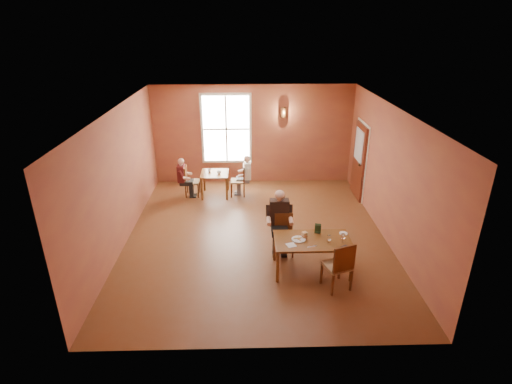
{
  "coord_description": "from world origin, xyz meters",
  "views": [
    {
      "loc": [
        -0.23,
        -8.24,
        4.72
      ],
      "look_at": [
        0.0,
        0.2,
        1.05
      ],
      "focal_mm": 28.0,
      "sensor_mm": 36.0,
      "label": 1
    }
  ],
  "objects_px": {
    "second_table": "(215,184)",
    "chair_diner_maroon": "(192,181)",
    "diner_maroon": "(191,177)",
    "chair_empty": "(337,265)",
    "diner_main": "(285,227)",
    "chair_diner_white": "(238,180)",
    "main_table": "(312,255)",
    "chair_diner_main": "(284,235)",
    "diner_white": "(239,177)"
  },
  "relations": [
    {
      "from": "main_table",
      "to": "chair_diner_white",
      "type": "height_order",
      "value": "chair_diner_white"
    },
    {
      "from": "chair_diner_main",
      "to": "diner_main",
      "type": "relative_size",
      "value": 0.66
    },
    {
      "from": "second_table",
      "to": "chair_diner_maroon",
      "type": "xyz_separation_m",
      "value": [
        -0.65,
        0.0,
        0.1
      ]
    },
    {
      "from": "main_table",
      "to": "chair_diner_main",
      "type": "xyz_separation_m",
      "value": [
        -0.5,
        0.65,
        0.09
      ]
    },
    {
      "from": "chair_empty",
      "to": "second_table",
      "type": "bearing_deg",
      "value": 100.17
    },
    {
      "from": "chair_diner_main",
      "to": "second_table",
      "type": "xyz_separation_m",
      "value": [
        -1.7,
        3.2,
        -0.1
      ]
    },
    {
      "from": "chair_diner_white",
      "to": "chair_diner_maroon",
      "type": "height_order",
      "value": "chair_diner_white"
    },
    {
      "from": "main_table",
      "to": "diner_maroon",
      "type": "relative_size",
      "value": 1.35
    },
    {
      "from": "main_table",
      "to": "second_table",
      "type": "distance_m",
      "value": 4.43
    },
    {
      "from": "chair_empty",
      "to": "main_table",
      "type": "bearing_deg",
      "value": 103.8
    },
    {
      "from": "diner_main",
      "to": "second_table",
      "type": "bearing_deg",
      "value": -62.29
    },
    {
      "from": "chair_diner_white",
      "to": "diner_maroon",
      "type": "height_order",
      "value": "diner_maroon"
    },
    {
      "from": "chair_diner_main",
      "to": "diner_main",
      "type": "distance_m",
      "value": 0.23
    },
    {
      "from": "diner_maroon",
      "to": "diner_main",
      "type": "bearing_deg",
      "value": 36.34
    },
    {
      "from": "second_table",
      "to": "chair_diner_white",
      "type": "height_order",
      "value": "chair_diner_white"
    },
    {
      "from": "diner_maroon",
      "to": "second_table",
      "type": "bearing_deg",
      "value": 90.0
    },
    {
      "from": "main_table",
      "to": "diner_main",
      "type": "distance_m",
      "value": 0.86
    },
    {
      "from": "main_table",
      "to": "second_table",
      "type": "bearing_deg",
      "value": 119.7
    },
    {
      "from": "main_table",
      "to": "chair_diner_maroon",
      "type": "height_order",
      "value": "chair_diner_maroon"
    },
    {
      "from": "chair_empty",
      "to": "diner_white",
      "type": "height_order",
      "value": "diner_white"
    },
    {
      "from": "chair_diner_white",
      "to": "diner_white",
      "type": "relative_size",
      "value": 0.81
    },
    {
      "from": "diner_main",
      "to": "chair_diner_maroon",
      "type": "distance_m",
      "value": 4.0
    },
    {
      "from": "chair_diner_main",
      "to": "chair_diner_white",
      "type": "bearing_deg",
      "value": -71.9
    },
    {
      "from": "main_table",
      "to": "chair_diner_white",
      "type": "distance_m",
      "value": 4.15
    },
    {
      "from": "second_table",
      "to": "diner_maroon",
      "type": "xyz_separation_m",
      "value": [
        -0.68,
        0.0,
        0.22
      ]
    },
    {
      "from": "diner_white",
      "to": "diner_maroon",
      "type": "xyz_separation_m",
      "value": [
        -1.36,
        0.0,
        -0.01
      ]
    },
    {
      "from": "chair_diner_main",
      "to": "diner_white",
      "type": "relative_size",
      "value": 0.79
    },
    {
      "from": "chair_empty",
      "to": "diner_white",
      "type": "xyz_separation_m",
      "value": [
        -1.9,
        4.42,
        0.06
      ]
    },
    {
      "from": "main_table",
      "to": "chair_diner_white",
      "type": "bearing_deg",
      "value": 111.88
    },
    {
      "from": "main_table",
      "to": "chair_diner_main",
      "type": "distance_m",
      "value": 0.83
    },
    {
      "from": "main_table",
      "to": "diner_maroon",
      "type": "xyz_separation_m",
      "value": [
        -2.88,
        3.85,
        0.2
      ]
    },
    {
      "from": "main_table",
      "to": "diner_white",
      "type": "xyz_separation_m",
      "value": [
        -1.52,
        3.85,
        0.21
      ]
    },
    {
      "from": "chair_diner_maroon",
      "to": "diner_maroon",
      "type": "bearing_deg",
      "value": -90.0
    },
    {
      "from": "chair_empty",
      "to": "chair_diner_white",
      "type": "height_order",
      "value": "chair_empty"
    },
    {
      "from": "chair_diner_main",
      "to": "chair_empty",
      "type": "xyz_separation_m",
      "value": [
        0.88,
        -1.22,
        0.06
      ]
    },
    {
      "from": "chair_empty",
      "to": "diner_maroon",
      "type": "bearing_deg",
      "value": 106.31
    },
    {
      "from": "main_table",
      "to": "diner_maroon",
      "type": "height_order",
      "value": "diner_maroon"
    },
    {
      "from": "second_table",
      "to": "chair_diner_maroon",
      "type": "height_order",
      "value": "chair_diner_maroon"
    },
    {
      "from": "second_table",
      "to": "chair_diner_maroon",
      "type": "distance_m",
      "value": 0.66
    },
    {
      "from": "chair_diner_main",
      "to": "diner_maroon",
      "type": "bearing_deg",
      "value": -53.4
    },
    {
      "from": "diner_main",
      "to": "chair_diner_white",
      "type": "xyz_separation_m",
      "value": [
        -1.05,
        3.23,
        -0.22
      ]
    },
    {
      "from": "chair_diner_white",
      "to": "chair_diner_maroon",
      "type": "distance_m",
      "value": 1.3
    },
    {
      "from": "chair_diner_white",
      "to": "chair_diner_maroon",
      "type": "bearing_deg",
      "value": 90.0
    },
    {
      "from": "main_table",
      "to": "diner_white",
      "type": "distance_m",
      "value": 4.14
    },
    {
      "from": "second_table",
      "to": "chair_diner_white",
      "type": "bearing_deg",
      "value": 0.0
    },
    {
      "from": "diner_main",
      "to": "chair_diner_white",
      "type": "relative_size",
      "value": 1.48
    },
    {
      "from": "chair_empty",
      "to": "second_table",
      "type": "distance_m",
      "value": 5.12
    },
    {
      "from": "diner_white",
      "to": "diner_maroon",
      "type": "relative_size",
      "value": 1.01
    },
    {
      "from": "diner_main",
      "to": "chair_empty",
      "type": "distance_m",
      "value": 1.49
    },
    {
      "from": "chair_diner_maroon",
      "to": "diner_maroon",
      "type": "xyz_separation_m",
      "value": [
        -0.03,
        0.0,
        0.11
      ]
    }
  ]
}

